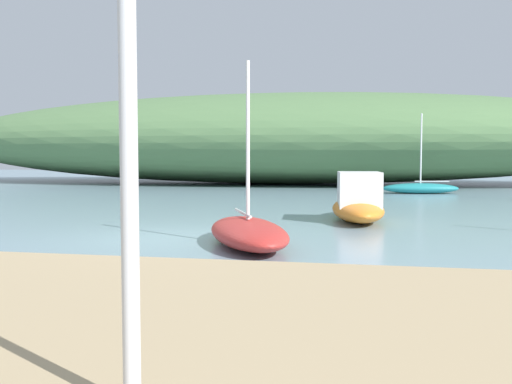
{
  "coord_description": "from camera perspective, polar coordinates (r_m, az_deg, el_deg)",
  "views": [
    {
      "loc": [
        4.59,
        -12.35,
        1.9
      ],
      "look_at": [
        1.58,
        3.11,
        0.89
      ],
      "focal_mm": 39.24,
      "sensor_mm": 36.0,
      "label": 1
    }
  ],
  "objects": [
    {
      "name": "sailboat_off_point",
      "position": [
        29.78,
        16.41,
        0.4
      ],
      "size": [
        3.94,
        1.55,
        4.08
      ],
      "color": "teal",
      "rests_on": "ground"
    },
    {
      "name": "distant_hill",
      "position": [
        39.51,
        2.14,
        5.42
      ],
      "size": [
        51.45,
        15.15,
        6.25
      ],
      "primitive_type": "ellipsoid",
      "color": "#517547",
      "rests_on": "ground"
    },
    {
      "name": "ground_plane",
      "position": [
        13.31,
        -9.32,
        -4.6
      ],
      "size": [
        120.0,
        120.0,
        0.0
      ],
      "primitive_type": "plane",
      "color": "#7A99A8"
    },
    {
      "name": "motorboat_mid_channel",
      "position": [
        16.69,
        10.36,
        -1.17
      ],
      "size": [
        1.89,
        4.45,
        1.46
      ],
      "color": "orange",
      "rests_on": "ground"
    },
    {
      "name": "sailboat_outer_mooring",
      "position": [
        11.86,
        -0.82,
        -4.1
      ],
      "size": [
        2.89,
        4.17,
        3.89
      ],
      "color": "#B72D28",
      "rests_on": "ground"
    }
  ]
}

